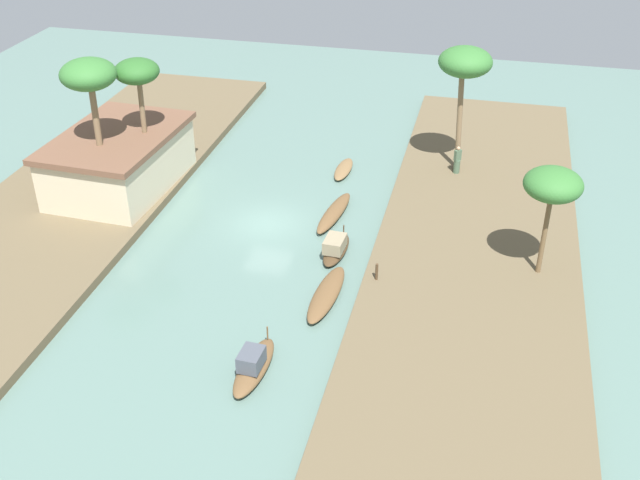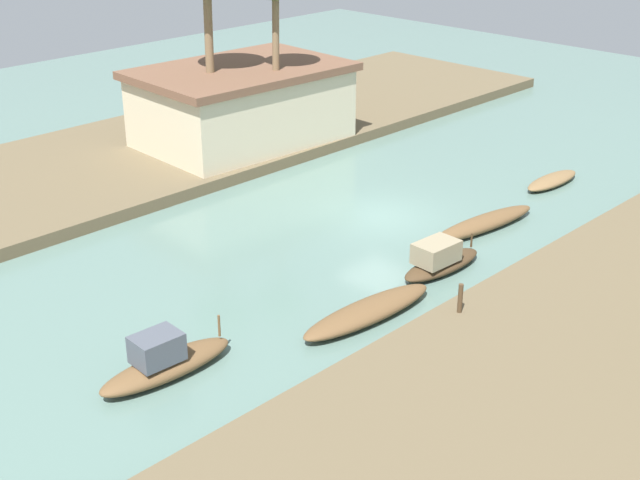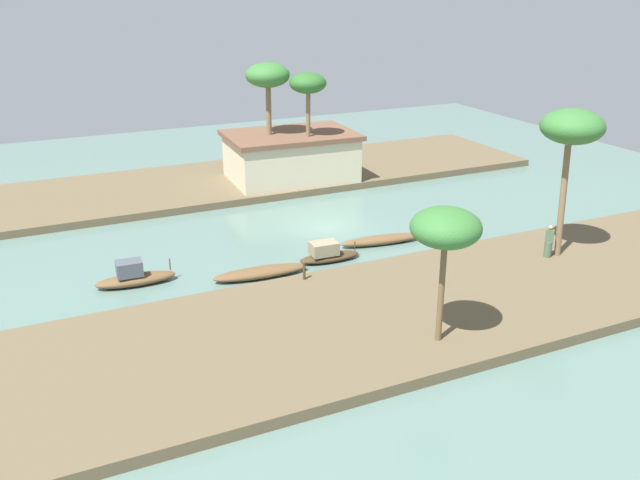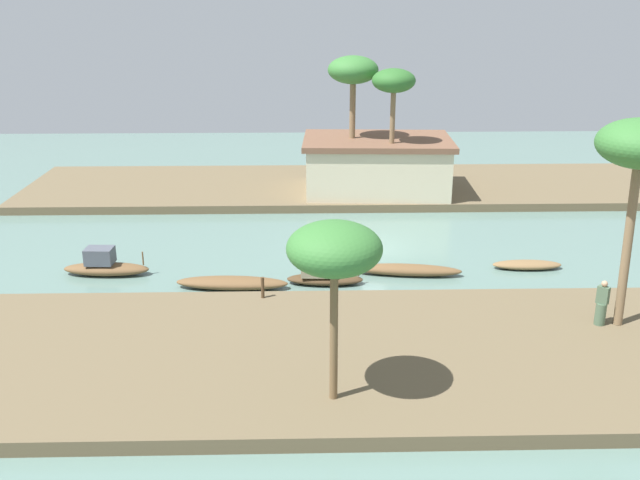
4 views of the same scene
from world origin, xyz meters
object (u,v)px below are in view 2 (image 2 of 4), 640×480
object	(u,v)px
mooring_post	(460,298)
riverside_building	(242,104)
sampan_with_tall_canopy	(164,362)
sampan_near_left_bank	(368,311)
sampan_upstream_small	(552,180)
sampan_downstream_large	(440,260)
sampan_with_red_awning	(484,223)

from	to	relation	value
mooring_post	riverside_building	xyz separation A→B (m)	(6.29, 16.55, 1.25)
sampan_with_tall_canopy	sampan_near_left_bank	xyz separation A→B (m)	(5.98, -1.77, -0.18)
sampan_upstream_small	sampan_downstream_large	size ratio (longest dim) A/B	0.95
sampan_near_left_bank	sampan_upstream_small	bearing A→B (deg)	12.50
mooring_post	riverside_building	world-z (taller)	riverside_building
sampan_with_red_awning	sampan_with_tall_canopy	distance (m)	13.87
sampan_downstream_large	sampan_with_tall_canopy	size ratio (longest dim) A/B	0.86
sampan_with_red_awning	mooring_post	bearing A→B (deg)	-144.03
sampan_with_red_awning	sampan_upstream_small	distance (m)	5.78
sampan_with_tall_canopy	sampan_upstream_small	bearing A→B (deg)	3.69
sampan_upstream_small	sampan_near_left_bank	world-z (taller)	sampan_near_left_bank
riverside_building	sampan_with_tall_canopy	bearing A→B (deg)	-134.62
sampan_with_red_awning	sampan_upstream_small	bearing A→B (deg)	13.47
sampan_with_red_awning	riverside_building	xyz separation A→B (m)	(-0.13, 12.99, 1.93)
sampan_upstream_small	mooring_post	world-z (taller)	mooring_post
riverside_building	sampan_downstream_large	bearing A→B (deg)	-102.35
sampan_upstream_small	sampan_downstream_large	distance (m)	9.80
sampan_with_tall_canopy	sampan_near_left_bank	distance (m)	6.24
sampan_with_red_awning	sampan_near_left_bank	distance (m)	8.01
sampan_downstream_large	sampan_near_left_bank	world-z (taller)	sampan_downstream_large
sampan_with_red_awning	sampan_downstream_large	size ratio (longest dim) A/B	1.47
sampan_upstream_small	mooring_post	size ratio (longest dim) A/B	3.67
sampan_with_red_awning	sampan_downstream_large	world-z (taller)	sampan_downstream_large
sampan_downstream_large	sampan_near_left_bank	size ratio (longest dim) A/B	0.69
sampan_downstream_large	sampan_upstream_small	bearing A→B (deg)	12.57
sampan_upstream_small	riverside_building	bearing A→B (deg)	116.97
sampan_downstream_large	riverside_building	world-z (taller)	riverside_building
sampan_with_red_awning	sampan_downstream_large	xyz separation A→B (m)	(-3.92, -0.96, 0.18)
sampan_near_left_bank	mooring_post	xyz separation A→B (m)	(1.47, -2.17, 0.67)
sampan_upstream_small	sampan_with_tall_canopy	size ratio (longest dim) A/B	0.82
sampan_upstream_small	sampan_near_left_bank	xyz separation A→B (m)	(-13.63, -2.03, 0.06)
mooring_post	riverside_building	size ratio (longest dim) A/B	0.09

